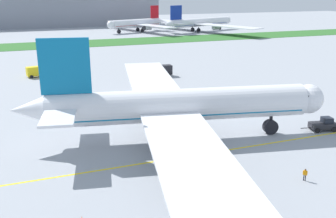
% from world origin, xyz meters
% --- Properties ---
extents(ground_plane, '(600.00, 600.00, 0.00)m').
position_xyz_m(ground_plane, '(0.00, 0.00, 0.00)').
color(ground_plane, '#9399A0').
rests_on(ground_plane, ground).
extents(apron_taxi_line, '(280.00, 0.36, 0.01)m').
position_xyz_m(apron_taxi_line, '(0.00, -2.64, 0.00)').
color(apron_taxi_line, yellow).
rests_on(apron_taxi_line, ground).
extents(grass_median_strip, '(320.00, 24.00, 0.10)m').
position_xyz_m(grass_median_strip, '(0.00, 122.68, 0.05)').
color(grass_median_strip, '#2D6628').
rests_on(grass_median_strip, ground).
extents(airliner_foreground, '(48.50, 77.46, 16.35)m').
position_xyz_m(airliner_foreground, '(0.01, 3.94, 5.55)').
color(airliner_foreground, white).
rests_on(airliner_foreground, ground).
extents(pushback_tug, '(6.21, 3.16, 2.28)m').
position_xyz_m(pushback_tug, '(24.98, -0.92, 1.04)').
color(pushback_tug, '#26262B').
rests_on(pushback_tug, ground).
extents(ground_crew_wingwalker_port, '(0.55, 0.29, 1.59)m').
position_xyz_m(ground_crew_wingwalker_port, '(-0.71, -14.17, 0.97)').
color(ground_crew_wingwalker_port, black).
rests_on(ground_crew_wingwalker_port, ground).
extents(ground_crew_marshaller_front, '(0.46, 0.47, 1.61)m').
position_xyz_m(ground_crew_marshaller_front, '(10.12, -14.40, 0.98)').
color(ground_crew_marshaller_front, black).
rests_on(ground_crew_marshaller_front, ground).
extents(service_truck_baggage_loader, '(5.14, 3.26, 2.89)m').
position_xyz_m(service_truck_baggage_loader, '(-19.03, 59.36, 1.55)').
color(service_truck_baggage_loader, yellow).
rests_on(service_truck_baggage_loader, ground).
extents(service_truck_fuel_bowser, '(5.83, 2.60, 3.02)m').
position_xyz_m(service_truck_fuel_bowser, '(13.40, 48.25, 1.62)').
color(service_truck_fuel_bowser, black).
rests_on(service_truck_fuel_bowser, ground).
extents(parked_airliner_far_centre, '(36.80, 58.16, 14.10)m').
position_xyz_m(parked_airliner_far_centre, '(38.82, 160.80, 4.78)').
color(parked_airliner_far_centre, white).
rests_on(parked_airliner_far_centre, ground).
extents(parked_airliner_far_right, '(49.13, 81.08, 14.77)m').
position_xyz_m(parked_airliner_far_right, '(72.12, 150.94, 5.02)').
color(parked_airliner_far_right, white).
rests_on(parked_airliner_far_right, ground).
extents(terminal_building, '(118.75, 20.00, 18.00)m').
position_xyz_m(terminal_building, '(5.47, 209.24, 9.00)').
color(terminal_building, gray).
rests_on(terminal_building, ground).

